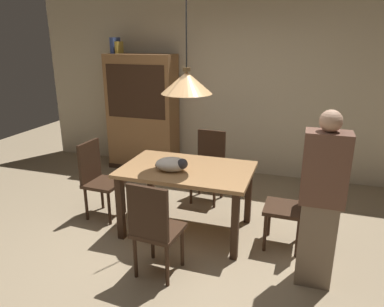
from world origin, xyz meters
name	(u,v)px	position (x,y,z in m)	size (l,w,h in m)	color
ground	(167,257)	(0.00, 0.00, 0.00)	(10.00, 10.00, 0.00)	#998466
back_wall	(229,81)	(0.00, 2.65, 1.45)	(6.40, 0.10, 2.90)	beige
dining_table	(187,177)	(0.01, 0.58, 0.65)	(1.40, 0.90, 0.75)	#A87A4C
chair_near_front	(154,226)	(0.01, -0.30, 0.51)	(0.43, 0.43, 0.93)	#382316
chair_right_side	(293,202)	(1.14, 0.57, 0.51)	(0.41, 0.41, 0.93)	#382316
chair_far_back	(209,163)	(0.02, 1.45, 0.51)	(0.42, 0.42, 0.93)	#382316
chair_left_side	(98,176)	(-1.11, 0.58, 0.51)	(0.42, 0.42, 0.93)	#382316
cat_sleeping	(173,164)	(-0.10, 0.44, 0.83)	(0.40, 0.30, 0.16)	silver
pendant_lamp	(187,82)	(0.01, 0.58, 1.66)	(0.52, 0.52, 1.30)	#E0A86B
hutch_bookcase	(143,115)	(-1.34, 2.32, 0.89)	(1.12, 0.45, 1.85)	olive
book_blue_wide	(115,45)	(-1.76, 2.32, 1.97)	(0.06, 0.24, 0.24)	#384C93
book_yellow_short	(119,47)	(-1.70, 2.32, 1.94)	(0.04, 0.20, 0.18)	gold
person_standing	(321,202)	(1.37, 0.06, 0.78)	(0.36, 0.22, 1.56)	#84705B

